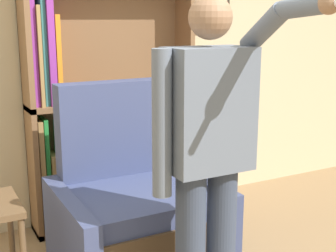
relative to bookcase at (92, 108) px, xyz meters
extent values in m
cube|color=beige|center=(0.00, 0.16, 0.46)|extent=(8.00, 0.06, 2.80)
cube|color=#33281E|center=(1.14, 0.11, 0.80)|extent=(0.39, 0.04, 0.45)
cube|color=tan|center=(1.14, 0.08, 0.80)|extent=(0.33, 0.01, 0.39)
cube|color=brown|center=(-0.48, -0.02, 0.04)|extent=(0.04, 0.28, 1.96)
cube|color=brown|center=(0.81, -0.02, 0.04)|extent=(0.04, 0.28, 1.96)
cube|color=brown|center=(0.17, 0.11, 0.04)|extent=(1.33, 0.01, 1.96)
cube|color=brown|center=(0.17, -0.02, -0.92)|extent=(1.33, 0.28, 0.04)
cube|color=brown|center=(0.17, -0.02, 0.04)|extent=(1.33, 0.28, 0.04)
cube|color=#9E7A47|center=(-0.43, -0.02, -0.48)|extent=(0.04, 0.23, 0.86)
cube|color=#238438|center=(-0.38, -0.02, -0.47)|extent=(0.03, 0.19, 0.87)
cube|color=#9E7A47|center=(-0.33, -0.02, -0.61)|extent=(0.06, 0.21, 0.59)
cube|color=#238438|center=(-0.28, -0.02, -0.49)|extent=(0.03, 0.16, 0.83)
cube|color=#238438|center=(-0.25, -0.02, -0.54)|extent=(0.03, 0.19, 0.72)
cube|color=#5B99A8|center=(-0.21, -0.02, -0.52)|extent=(0.04, 0.23, 0.77)
cube|color=purple|center=(-0.43, -0.02, 0.50)|extent=(0.03, 0.17, 0.89)
cube|color=#9E7A47|center=(-0.40, -0.02, 0.41)|extent=(0.03, 0.22, 0.71)
cube|color=#337070|center=(-0.36, -0.02, 0.47)|extent=(0.03, 0.16, 0.81)
cube|color=purple|center=(-0.31, -0.02, 0.50)|extent=(0.05, 0.22, 0.88)
cube|color=orange|center=(-0.26, -0.02, 0.38)|extent=(0.03, 0.21, 0.65)
cube|color=#4C3823|center=(-0.03, -0.92, -0.71)|extent=(0.77, 0.80, 0.46)
cube|color=#3D4770|center=(-0.03, -0.96, -0.42)|extent=(0.73, 0.68, 0.12)
cube|color=#3D4770|center=(-0.03, -0.56, -0.22)|extent=(0.77, 0.16, 0.99)
cube|color=#3D4770|center=(-0.47, -0.92, -0.64)|extent=(0.10, 0.88, 0.61)
cube|color=#3D4770|center=(0.40, -0.92, -0.64)|extent=(0.10, 0.88, 0.61)
cylinder|color=#384256|center=(0.13, -1.61, -0.49)|extent=(0.15, 0.15, 0.91)
cube|color=slate|center=(0.04, -1.61, 0.26)|extent=(0.40, 0.24, 0.58)
sphere|color=#997051|center=(0.04, -1.61, 0.68)|extent=(0.20, 0.20, 0.20)
cylinder|color=slate|center=(-0.21, -1.61, 0.21)|extent=(0.09, 0.09, 0.67)
cylinder|color=slate|center=(0.25, -1.73, 0.63)|extent=(0.09, 0.28, 0.23)
cylinder|color=slate|center=(0.25, -1.97, 0.72)|extent=(0.08, 0.27, 0.10)
sphere|color=#997051|center=(0.25, -2.10, 0.73)|extent=(0.09, 0.09, 0.09)
cylinder|color=brown|center=(-0.75, -0.61, -0.65)|extent=(0.04, 0.04, 0.58)
camera|label=1|loc=(-1.14, -3.43, 0.67)|focal=50.00mm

